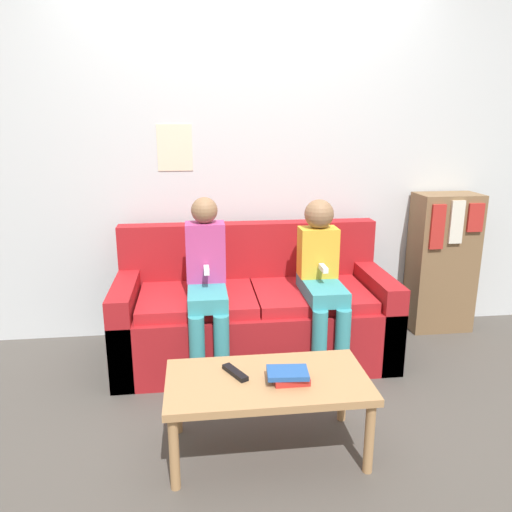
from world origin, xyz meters
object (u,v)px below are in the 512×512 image
Objects in this scene: couch at (253,315)px; bookshelf at (442,262)px; coffee_table at (267,387)px; person_left at (207,280)px; tv_remote at (235,373)px; person_right at (322,275)px.

couch is 1.49m from bookshelf.
coffee_table is 0.91m from person_left.
tv_remote is 0.16× the size of bookshelf.
person_left reaches higher than coffee_table.
coffee_table is 0.88× the size of person_right.
tv_remote reaches higher than coffee_table.
couch is 1.72× the size of bookshelf.
tv_remote is at bearing -82.28° from person_left.
person_right is 6.29× the size of tv_remote.
bookshelf is (1.45, 0.29, 0.23)m from couch.
tv_remote is at bearing -127.94° from person_right.
couch reaches higher than tv_remote.
person_right is at bearing -155.46° from bookshelf.
couch is 0.55m from person_right.
person_left is at bearing 69.73° from tv_remote.
person_right is (0.46, 0.83, 0.27)m from coffee_table.
person_right is 1.15m from bookshelf.
tv_remote is at bearing -101.78° from couch.
person_left is 1.82m from bookshelf.
bookshelf is at bearing 9.30° from tv_remote.
person_right is 1.03× the size of bookshelf.
bookshelf is at bearing 15.17° from person_left.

